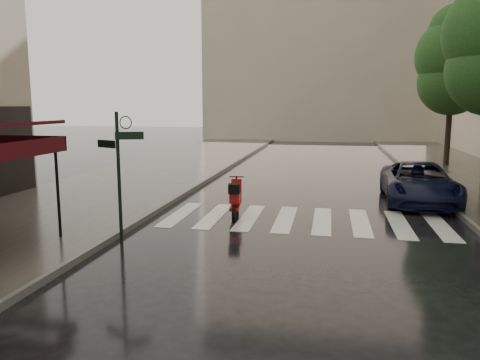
% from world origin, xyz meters
% --- Properties ---
extents(ground, '(120.00, 120.00, 0.00)m').
position_xyz_m(ground, '(0.00, 0.00, 0.00)').
color(ground, black).
rests_on(ground, ground).
extents(sidewalk_near, '(6.00, 60.00, 0.12)m').
position_xyz_m(sidewalk_near, '(-4.50, 12.00, 0.06)').
color(sidewalk_near, '#38332D').
rests_on(sidewalk_near, ground).
extents(curb_near, '(0.12, 60.00, 0.16)m').
position_xyz_m(curb_near, '(-1.45, 12.00, 0.07)').
color(curb_near, '#595651').
rests_on(curb_near, ground).
extents(curb_far, '(0.12, 60.00, 0.16)m').
position_xyz_m(curb_far, '(7.45, 12.00, 0.07)').
color(curb_far, '#595651').
rests_on(curb_far, ground).
extents(crosswalk, '(7.85, 3.20, 0.01)m').
position_xyz_m(crosswalk, '(2.98, 6.00, 0.01)').
color(crosswalk, silver).
rests_on(crosswalk, ground).
extents(signpost, '(1.17, 0.29, 3.10)m').
position_xyz_m(signpost, '(-1.19, 3.00, 1.83)').
color(signpost, black).
rests_on(signpost, ground).
extents(backdrop_building, '(22.00, 6.00, 20.00)m').
position_xyz_m(backdrop_building, '(3.00, 38.00, 10.00)').
color(backdrop_building, tan).
rests_on(backdrop_building, ground).
extents(tree_far, '(3.80, 3.80, 8.16)m').
position_xyz_m(tree_far, '(9.70, 19.00, 5.46)').
color(tree_far, black).
rests_on(tree_far, sidewalk_far).
extents(scooter, '(0.54, 1.67, 1.10)m').
position_xyz_m(scooter, '(0.97, 6.06, 0.51)').
color(scooter, black).
rests_on(scooter, ground).
extents(parked_car, '(2.37, 4.90, 1.34)m').
position_xyz_m(parked_car, '(6.62, 9.19, 0.67)').
color(parked_car, black).
rests_on(parked_car, ground).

